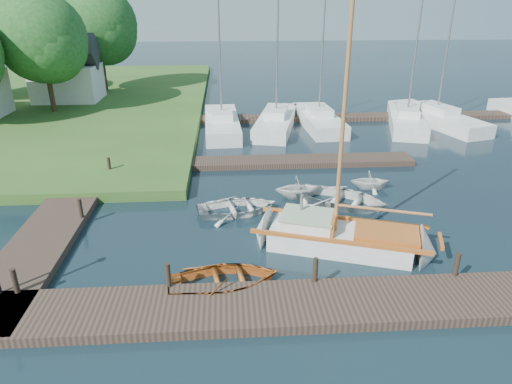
{
  "coord_description": "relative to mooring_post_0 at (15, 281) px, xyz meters",
  "views": [
    {
      "loc": [
        -1.13,
        -16.8,
        8.47
      ],
      "look_at": [
        0.0,
        0.0,
        1.2
      ],
      "focal_mm": 32.0,
      "sensor_mm": 36.0,
      "label": 1
    }
  ],
  "objects": [
    {
      "name": "tree_3",
      "position": [
        -6.5,
        23.05,
        5.11
      ],
      "size": [
        6.41,
        6.38,
        8.74
      ],
      "color": "#332114",
      "rests_on": "shore"
    },
    {
      "name": "left_dock",
      "position": [
        -0.5,
        7.0,
        -0.55
      ],
      "size": [
        2.2,
        18.0,
        0.3
      ],
      "primitive_type": "cube",
      "color": "#31221B",
      "rests_on": "ground"
    },
    {
      "name": "tender_d",
      "position": [
        13.15,
        7.83,
        -0.21
      ],
      "size": [
        2.02,
        1.8,
        0.99
      ],
      "primitive_type": "imported",
      "rotation": [
        0.0,
        0.0,
        1.47
      ],
      "color": "silver",
      "rests_on": "ground"
    },
    {
      "name": "far_dock",
      "position": [
        9.5,
        11.5,
        -0.55
      ],
      "size": [
        14.0,
        1.6,
        0.3
      ],
      "primitive_type": "cube",
      "color": "#31221B",
      "rests_on": "ground"
    },
    {
      "name": "pontoon",
      "position": [
        17.5,
        21.0,
        -0.55
      ],
      "size": [
        30.0,
        1.6,
        0.3
      ],
      "primitive_type": "cube",
      "color": "#31221B",
      "rests_on": "ground"
    },
    {
      "name": "mooring_post_2",
      "position": [
        9.0,
        0.0,
        0.0
      ],
      "size": [
        0.16,
        0.16,
        0.8
      ],
      "primitive_type": "cylinder",
      "color": "black",
      "rests_on": "near_dock"
    },
    {
      "name": "marina_boat_0",
      "position": [
        6.08,
        18.55,
        -0.14
      ],
      "size": [
        2.49,
        8.11,
        9.84
      ],
      "rotation": [
        0.0,
        0.0,
        1.61
      ],
      "color": "silver",
      "rests_on": "ground"
    },
    {
      "name": "dinghy",
      "position": [
        6.18,
        0.3,
        -0.34
      ],
      "size": [
        3.85,
        3.01,
        0.73
      ],
      "primitive_type": "imported",
      "rotation": [
        0.0,
        0.0,
        1.72
      ],
      "color": "#924214",
      "rests_on": "ground"
    },
    {
      "name": "marina_boat_5",
      "position": [
        21.33,
        19.17,
        -0.13
      ],
      "size": [
        4.45,
        8.92,
        10.65
      ],
      "rotation": [
        0.0,
        0.0,
        1.84
      ],
      "color": "silver",
      "rests_on": "ground"
    },
    {
      "name": "mooring_post_5",
      "position": [
        0.5,
        10.0,
        0.0
      ],
      "size": [
        0.16,
        0.16,
        0.8
      ],
      "primitive_type": "cylinder",
      "color": "black",
      "rests_on": "left_dock"
    },
    {
      "name": "mooring_post_3",
      "position": [
        13.5,
        0.0,
        0.0
      ],
      "size": [
        0.16,
        0.16,
        0.8
      ],
      "primitive_type": "cylinder",
      "color": "black",
      "rests_on": "near_dock"
    },
    {
      "name": "marina_boat_1",
      "position": [
        9.81,
        18.8,
        -0.13
      ],
      "size": [
        3.96,
        8.26,
        10.3
      ],
      "rotation": [
        0.0,
        0.0,
        1.34
      ],
      "color": "silver",
      "rests_on": "ground"
    },
    {
      "name": "marina_boat_2",
      "position": [
        12.84,
        19.14,
        -0.11
      ],
      "size": [
        2.67,
        7.61,
        12.63
      ],
      "rotation": [
        0.0,
        0.0,
        1.63
      ],
      "color": "silver",
      "rests_on": "ground"
    },
    {
      "name": "sailboat",
      "position": [
        10.54,
        2.44,
        -0.36
      ],
      "size": [
        7.4,
        4.15,
        9.83
      ],
      "rotation": [
        0.0,
        0.0,
        -0.33
      ],
      "color": "silver",
      "rests_on": "ground"
    },
    {
      "name": "mooring_post_4",
      "position": [
        0.5,
        5.0,
        0.0
      ],
      "size": [
        0.16,
        0.16,
        0.8
      ],
      "primitive_type": "cylinder",
      "color": "black",
      "rests_on": "left_dock"
    },
    {
      "name": "tender_c",
      "position": [
        11.34,
        6.08,
        -0.29
      ],
      "size": [
        4.88,
        4.47,
        0.83
      ],
      "primitive_type": "imported",
      "rotation": [
        0.0,
        0.0,
        1.04
      ],
      "color": "silver",
      "rests_on": "ground"
    },
    {
      "name": "marina_boat_4",
      "position": [
        18.92,
        18.55,
        -0.12
      ],
      "size": [
        4.24,
        7.91,
        11.78
      ],
      "rotation": [
        0.0,
        0.0,
        1.29
      ],
      "color": "silver",
      "rests_on": "ground"
    },
    {
      "name": "near_dock",
      "position": [
        7.5,
        -1.0,
        -0.55
      ],
      "size": [
        18.0,
        2.2,
        0.3
      ],
      "primitive_type": "cube",
      "color": "#31221B",
      "rests_on": "ground"
    },
    {
      "name": "ground",
      "position": [
        7.5,
        5.0,
        -0.7
      ],
      "size": [
        160.0,
        160.0,
        0.0
      ],
      "primitive_type": "plane",
      "color": "black",
      "rests_on": "ground"
    },
    {
      "name": "tree_7",
      "position": [
        -4.5,
        31.05,
        5.5
      ],
      "size": [
        6.83,
        6.83,
        9.38
      ],
      "color": "#332114",
      "rests_on": "shore"
    },
    {
      "name": "tender_a",
      "position": [
        6.75,
        5.63,
        -0.35
      ],
      "size": [
        3.74,
        2.97,
        0.7
      ],
      "primitive_type": "imported",
      "rotation": [
        0.0,
        0.0,
        1.75
      ],
      "color": "silver",
      "rests_on": "ground"
    },
    {
      "name": "house_c",
      "position": [
        -6.5,
        27.0,
        1.88
      ],
      "size": [
        5.25,
        4.0,
        5.28
      ],
      "color": "silver",
      "rests_on": "shore"
    },
    {
      "name": "mooring_post_0",
      "position": [
        0.0,
        0.0,
        0.0
      ],
      "size": [
        0.16,
        0.16,
        0.8
      ],
      "primitive_type": "cylinder",
      "color": "black",
      "rests_on": "near_dock"
    },
    {
      "name": "tender_b",
      "position": [
        9.58,
        7.04,
        -0.13
      ],
      "size": [
        2.32,
        2.05,
        1.13
      ],
      "primitive_type": "imported",
      "rotation": [
        0.0,
        0.0,
        1.67
      ],
      "color": "silver",
      "rests_on": "ground"
    },
    {
      "name": "mooring_post_1",
      "position": [
        4.5,
        0.0,
        0.0
      ],
      "size": [
        0.16,
        0.16,
        0.8
      ],
      "primitive_type": "cylinder",
      "color": "black",
      "rests_on": "near_dock"
    }
  ]
}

